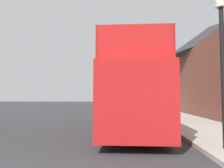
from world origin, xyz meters
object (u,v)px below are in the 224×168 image
Objects in this scene: tour_bus at (132,95)px; lamp_post_nearest at (222,35)px; lamp_post_second at (164,70)px; parked_car_ahead_of_bus at (137,109)px.

lamp_post_nearest is (2.54, -5.12, 1.72)m from tour_bus.
parked_car_ahead_of_bus is at bearing 114.42° from lamp_post_second.
parked_car_ahead_of_bus is at bearing 97.67° from lamp_post_nearest.
lamp_post_second is at bearing 60.01° from tour_bus.
tour_bus is 2.65× the size of parked_car_ahead_of_bus.
lamp_post_nearest is (1.79, -13.27, 2.85)m from parked_car_ahead_of_bus.
lamp_post_second is (1.76, -3.89, 3.03)m from parked_car_ahead_of_bus.
lamp_post_nearest reaches higher than parked_car_ahead_of_bus.
lamp_post_second is (2.52, 4.26, 1.89)m from tour_bus.
parked_car_ahead_of_bus is 5.23m from lamp_post_second.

